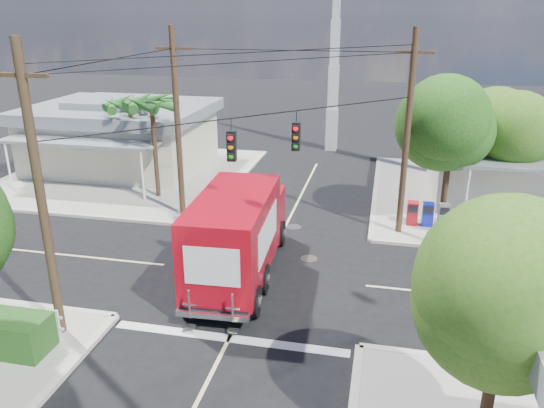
% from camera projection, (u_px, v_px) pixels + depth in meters
% --- Properties ---
extents(ground, '(120.00, 120.00, 0.00)m').
position_uv_depth(ground, '(261.00, 275.00, 20.44)').
color(ground, black).
rests_on(ground, ground).
extents(sidewalk_ne, '(14.12, 14.12, 0.14)m').
position_uv_depth(sidewalk_ne, '(506.00, 200.00, 28.23)').
color(sidewalk_ne, '#A59F95').
rests_on(sidewalk_ne, ground).
extents(sidewalk_nw, '(14.12, 14.12, 0.14)m').
position_uv_depth(sidewalk_nw, '(130.00, 175.00, 32.55)').
color(sidewalk_nw, '#A59F95').
rests_on(sidewalk_nw, ground).
extents(road_markings, '(32.00, 32.00, 0.01)m').
position_uv_depth(road_markings, '(252.00, 294.00, 19.08)').
color(road_markings, beige).
rests_on(road_markings, ground).
extents(building_ne, '(11.80, 10.20, 4.50)m').
position_uv_depth(building_ne, '(541.00, 156.00, 28.12)').
color(building_ne, beige).
rests_on(building_ne, sidewalk_ne).
extents(building_nw, '(10.80, 10.20, 4.30)m').
position_uv_depth(building_nw, '(122.00, 134.00, 33.49)').
color(building_nw, beige).
rests_on(building_nw, sidewalk_nw).
extents(radio_tower, '(0.80, 0.80, 17.00)m').
position_uv_depth(radio_tower, '(334.00, 71.00, 36.73)').
color(radio_tower, silver).
rests_on(radio_tower, ground).
extents(tree_ne_front, '(4.21, 4.14, 6.66)m').
position_uv_depth(tree_ne_front, '(453.00, 126.00, 23.55)').
color(tree_ne_front, '#422D1C').
rests_on(tree_ne_front, sidewalk_ne).
extents(tree_ne_back, '(3.77, 3.66, 5.82)m').
position_uv_depth(tree_ne_back, '(504.00, 131.00, 25.25)').
color(tree_ne_back, '#422D1C').
rests_on(tree_ne_back, sidewalk_ne).
extents(tree_se, '(3.67, 3.54, 5.62)m').
position_uv_depth(tree_se, '(507.00, 296.00, 11.00)').
color(tree_se, '#422D1C').
rests_on(tree_se, sidewalk_se).
extents(palm_nw_front, '(3.01, 3.08, 5.59)m').
position_uv_depth(palm_nw_front, '(152.00, 105.00, 27.07)').
color(palm_nw_front, '#422D1C').
rests_on(palm_nw_front, sidewalk_nw).
extents(palm_nw_back, '(3.01, 3.08, 5.19)m').
position_uv_depth(palm_nw_back, '(130.00, 106.00, 28.97)').
color(palm_nw_back, '#422D1C').
rests_on(palm_nw_back, sidewalk_nw).
extents(utility_poles, '(12.00, 10.68, 9.00)m').
position_uv_depth(utility_poles, '(230.00, 145.00, 20.61)').
color(utility_poles, '#473321').
rests_on(utility_poles, ground).
extents(vending_boxes, '(1.90, 0.50, 1.10)m').
position_uv_depth(vending_boxes, '(428.00, 214.00, 24.59)').
color(vending_boxes, maroon).
rests_on(vending_boxes, sidewalk_ne).
extents(delivery_truck, '(2.92, 8.15, 3.47)m').
position_uv_depth(delivery_truck, '(238.00, 233.00, 19.80)').
color(delivery_truck, black).
rests_on(delivery_truck, ground).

